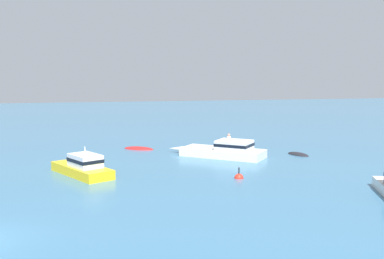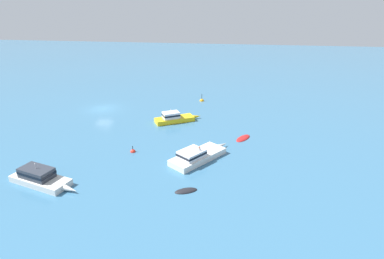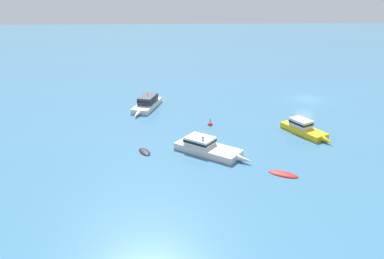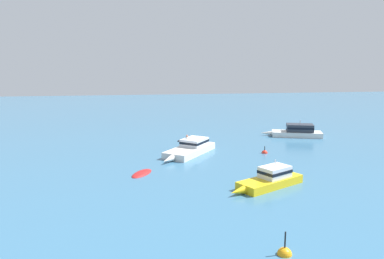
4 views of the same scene
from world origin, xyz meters
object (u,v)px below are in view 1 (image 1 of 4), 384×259
object	(u,v)px
cabin_cruiser	(82,166)
launch	(224,150)
mooring_buoy	(239,178)
dinghy	(139,149)
skiff	(298,155)

from	to	relation	value
cabin_cruiser	launch	xyz separation A→B (m)	(-11.34, -4.75, -0.02)
launch	mooring_buoy	world-z (taller)	launch
launch	mooring_buoy	size ratio (longest dim) A/B	7.36
launch	mooring_buoy	distance (m)	7.79
cabin_cruiser	dinghy	xyz separation A→B (m)	(-4.70, -9.88, -0.59)
cabin_cruiser	skiff	bearing A→B (deg)	-105.27
cabin_cruiser	skiff	size ratio (longest dim) A/B	2.81
dinghy	mooring_buoy	size ratio (longest dim) A/B	2.88
dinghy	mooring_buoy	world-z (taller)	mooring_buoy
dinghy	launch	xyz separation A→B (m)	(-6.64, 5.14, 0.57)
cabin_cruiser	mooring_buoy	xyz separation A→B (m)	(-10.41, 2.96, -0.59)
launch	dinghy	bearing A→B (deg)	-1.07
dinghy	launch	bearing A→B (deg)	-8.01
skiff	launch	size ratio (longest dim) A/B	0.31
cabin_cruiser	skiff	distance (m)	18.29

